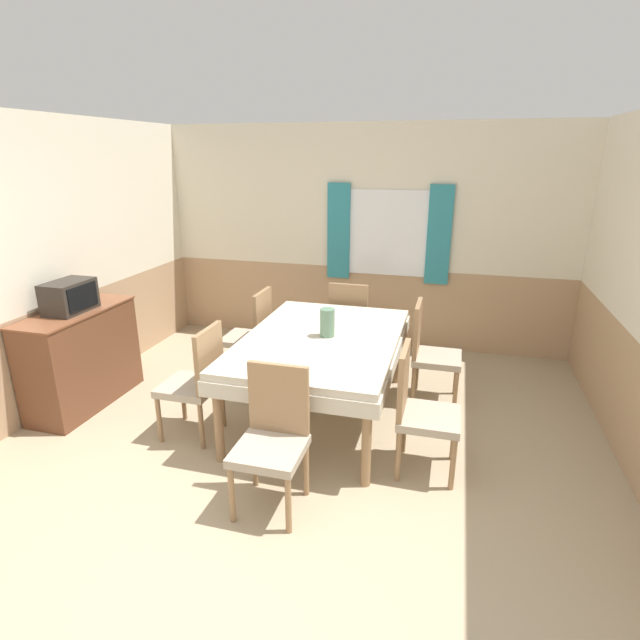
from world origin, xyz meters
TOP-DOWN VIEW (x-y plane):
  - ground_plane at (0.00, 0.00)m, footprint 16.00×16.00m
  - wall_back at (0.01, 3.74)m, footprint 5.24×0.09m
  - wall_left at (-2.45, 1.86)m, footprint 0.05×4.11m
  - dining_table at (0.02, 1.76)m, footprint 1.32×1.95m
  - chair_head_window at (0.02, 2.97)m, footprint 0.44×0.44m
  - chair_right_far at (0.92, 2.34)m, footprint 0.44×0.44m
  - chair_left_far at (-0.87, 2.34)m, footprint 0.44×0.44m
  - chair_head_near at (0.02, 0.55)m, footprint 0.44×0.44m
  - chair_left_near at (-0.87, 1.18)m, footprint 0.44×0.44m
  - chair_right_near at (0.92, 1.18)m, footprint 0.44×0.44m
  - sideboard at (-2.18, 1.41)m, footprint 0.46×1.14m
  - tv at (-2.18, 1.38)m, footprint 0.29×0.43m
  - vase at (0.07, 1.79)m, footprint 0.13×0.13m

SIDE VIEW (x-z plane):
  - ground_plane at x=0.00m, z-range 0.00..0.00m
  - sideboard at x=-2.18m, z-range 0.01..0.93m
  - chair_head_window at x=0.02m, z-range 0.03..0.99m
  - chair_right_far at x=0.92m, z-range 0.03..0.99m
  - chair_left_far at x=-0.87m, z-range 0.03..0.99m
  - chair_head_near at x=0.02m, z-range 0.03..0.99m
  - chair_left_near at x=-0.87m, z-range 0.03..0.99m
  - chair_right_near at x=0.92m, z-range 0.03..0.99m
  - dining_table at x=0.02m, z-range 0.28..1.04m
  - vase at x=0.07m, z-range 0.76..1.01m
  - tv at x=-2.18m, z-range 0.92..1.20m
  - wall_left at x=-2.45m, z-range 0.00..2.60m
  - wall_back at x=0.01m, z-range 0.00..2.60m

